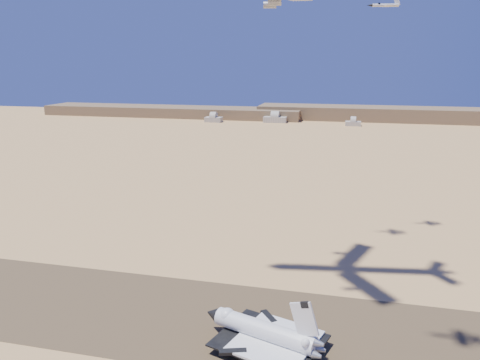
# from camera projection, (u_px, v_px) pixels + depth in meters

# --- Properties ---
(ground) EXTENTS (1200.00, 1200.00, 0.00)m
(ground) POSITION_uv_depth(u_px,v_px,m) (213.00, 321.00, 145.40)
(ground) COLOR tan
(ground) RESTS_ON ground
(runway) EXTENTS (600.00, 50.00, 0.06)m
(runway) POSITION_uv_depth(u_px,v_px,m) (213.00, 321.00, 145.39)
(runway) COLOR brown
(runway) RESTS_ON ground
(ridgeline) EXTENTS (960.00, 90.00, 18.00)m
(ridgeline) POSITION_uv_depth(u_px,v_px,m) (373.00, 116.00, 625.60)
(ridgeline) COLOR #7F6546
(ridgeline) RESTS_ON ground
(hangars) EXTENTS (200.50, 29.50, 30.00)m
(hangars) POSITION_uv_depth(u_px,v_px,m) (271.00, 119.00, 609.50)
(hangars) COLOR #B3AC9F
(hangars) RESTS_ON ground
(shuttle) EXTENTS (37.28, 29.73, 18.17)m
(shuttle) POSITION_uv_depth(u_px,v_px,m) (263.00, 332.00, 130.48)
(shuttle) COLOR silver
(shuttle) RESTS_ON runway
(chase_jet_f) EXTENTS (13.69, 7.79, 3.45)m
(chase_jet_f) POSITION_uv_depth(u_px,v_px,m) (385.00, 5.00, 196.43)
(chase_jet_f) COLOR silver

